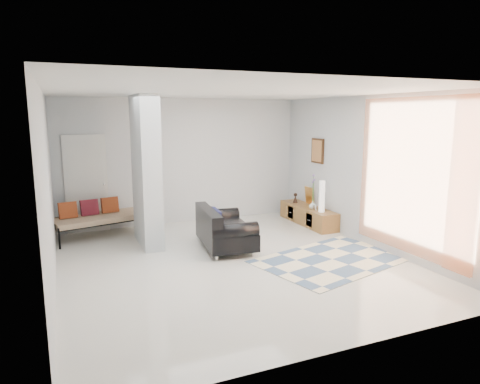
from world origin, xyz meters
name	(u,v)px	position (x,y,z in m)	size (l,w,h in m)	color
floor	(233,262)	(0.00, 0.00, 0.00)	(6.00, 6.00, 0.00)	beige
ceiling	(233,91)	(0.00, 0.00, 2.80)	(6.00, 6.00, 0.00)	white
wall_back	(183,161)	(0.00, 3.00, 1.40)	(6.00, 6.00, 0.00)	silver
wall_front	(346,222)	(0.00, -3.00, 1.40)	(6.00, 6.00, 0.00)	silver
wall_left	(48,191)	(-2.75, 0.00, 1.40)	(6.00, 6.00, 0.00)	silver
wall_right	(369,171)	(2.75, 0.00, 1.40)	(6.00, 6.00, 0.00)	silver
partition_column	(146,171)	(-1.10, 1.60, 1.40)	(0.35, 1.20, 2.80)	silver
hallway_door	(86,184)	(-2.10, 2.96, 1.02)	(0.85, 0.06, 2.04)	silver
curtain	(412,177)	(2.67, -1.15, 1.45)	(2.55, 2.55, 0.00)	#FF7F43
wall_art	(318,151)	(2.72, 1.70, 1.65)	(0.04, 0.45, 0.55)	#3D2210
media_console	(308,215)	(2.52, 1.70, 0.20)	(0.45, 1.81, 0.80)	brown
loveseat	(223,229)	(0.10, 0.76, 0.36)	(0.99, 1.54, 0.76)	silver
daybed	(99,217)	(-1.93, 2.47, 0.41)	(1.95, 1.17, 0.77)	black
area_rug	(332,259)	(1.60, -0.57, 0.01)	(2.51, 1.67, 0.01)	beige
cylinder_lamp	(322,196)	(2.50, 1.14, 0.74)	(0.12, 0.12, 0.67)	white
bronze_figurine	(295,198)	(2.47, 2.20, 0.51)	(0.11, 0.11, 0.23)	black
vase	(313,205)	(2.47, 1.44, 0.49)	(0.17, 0.17, 0.18)	silver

